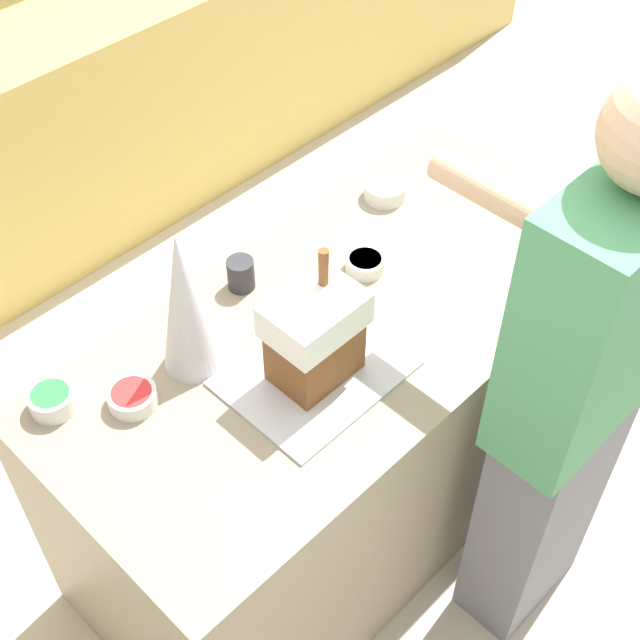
{
  "coord_description": "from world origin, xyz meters",
  "views": [
    {
      "loc": [
        -1.17,
        -1.05,
        2.56
      ],
      "look_at": [
        -0.1,
        0.0,
        0.96
      ],
      "focal_mm": 50.0,
      "sensor_mm": 36.0,
      "label": 1
    }
  ],
  "objects_px": {
    "baking_tray": "(315,373)",
    "mug": "(241,274)",
    "gingerbread_house": "(315,336)",
    "person": "(573,397)",
    "candy_bowl_near_tray_left": "(365,263)",
    "candy_bowl_far_left": "(132,397)",
    "candy_bowl_far_right": "(52,400)",
    "candy_bowl_center_rear": "(385,190)",
    "decorative_tree": "(185,303)"
  },
  "relations": [
    {
      "from": "baking_tray",
      "to": "gingerbread_house",
      "type": "height_order",
      "value": "gingerbread_house"
    },
    {
      "from": "gingerbread_house",
      "to": "candy_bowl_center_rear",
      "type": "bearing_deg",
      "value": 27.87
    },
    {
      "from": "candy_bowl_near_tray_left",
      "to": "candy_bowl_far_right",
      "type": "bearing_deg",
      "value": 166.89
    },
    {
      "from": "decorative_tree",
      "to": "candy_bowl_far_right",
      "type": "xyz_separation_m",
      "value": [
        -0.32,
        0.12,
        -0.18
      ]
    },
    {
      "from": "candy_bowl_far_right",
      "to": "candy_bowl_center_rear",
      "type": "bearing_deg",
      "value": -1.68
    },
    {
      "from": "candy_bowl_center_rear",
      "to": "decorative_tree",
      "type": "bearing_deg",
      "value": -173.53
    },
    {
      "from": "candy_bowl_far_left",
      "to": "candy_bowl_center_rear",
      "type": "xyz_separation_m",
      "value": [
        0.99,
        0.09,
        0.0
      ]
    },
    {
      "from": "candy_bowl_far_left",
      "to": "mug",
      "type": "height_order",
      "value": "mug"
    },
    {
      "from": "candy_bowl_far_left",
      "to": "candy_bowl_center_rear",
      "type": "bearing_deg",
      "value": 5.15
    },
    {
      "from": "baking_tray",
      "to": "candy_bowl_far_left",
      "type": "height_order",
      "value": "candy_bowl_far_left"
    },
    {
      "from": "decorative_tree",
      "to": "candy_bowl_center_rear",
      "type": "distance_m",
      "value": 0.83
    },
    {
      "from": "decorative_tree",
      "to": "person",
      "type": "relative_size",
      "value": 0.23
    },
    {
      "from": "mug",
      "to": "person",
      "type": "relative_size",
      "value": 0.05
    },
    {
      "from": "baking_tray",
      "to": "decorative_tree",
      "type": "xyz_separation_m",
      "value": [
        -0.18,
        0.24,
        0.2
      ]
    },
    {
      "from": "mug",
      "to": "person",
      "type": "distance_m",
      "value": 0.89
    },
    {
      "from": "candy_bowl_center_rear",
      "to": "mug",
      "type": "relative_size",
      "value": 1.4
    },
    {
      "from": "baking_tray",
      "to": "gingerbread_house",
      "type": "xyz_separation_m",
      "value": [
        0.0,
        0.0,
        0.13
      ]
    },
    {
      "from": "person",
      "to": "mug",
      "type": "bearing_deg",
      "value": 108.79
    },
    {
      "from": "baking_tray",
      "to": "gingerbread_house",
      "type": "distance_m",
      "value": 0.13
    },
    {
      "from": "mug",
      "to": "candy_bowl_center_rear",
      "type": "bearing_deg",
      "value": -2.29
    },
    {
      "from": "baking_tray",
      "to": "candy_bowl_center_rear",
      "type": "relative_size",
      "value": 3.41
    },
    {
      "from": "person",
      "to": "candy_bowl_near_tray_left",
      "type": "bearing_deg",
      "value": 90.82
    },
    {
      "from": "person",
      "to": "gingerbread_house",
      "type": "bearing_deg",
      "value": 126.69
    },
    {
      "from": "baking_tray",
      "to": "mug",
      "type": "relative_size",
      "value": 4.77
    },
    {
      "from": "baking_tray",
      "to": "candy_bowl_far_right",
      "type": "height_order",
      "value": "candy_bowl_far_right"
    },
    {
      "from": "candy_bowl_far_right",
      "to": "person",
      "type": "distance_m",
      "value": 1.22
    },
    {
      "from": "gingerbread_house",
      "to": "mug",
      "type": "relative_size",
      "value": 3.88
    },
    {
      "from": "candy_bowl_near_tray_left",
      "to": "candy_bowl_far_left",
      "type": "bearing_deg",
      "value": 173.83
    },
    {
      "from": "gingerbread_house",
      "to": "candy_bowl_far_right",
      "type": "relative_size",
      "value": 3.11
    },
    {
      "from": "candy_bowl_far_left",
      "to": "person",
      "type": "distance_m",
      "value": 1.03
    },
    {
      "from": "candy_bowl_near_tray_left",
      "to": "gingerbread_house",
      "type": "bearing_deg",
      "value": -155.38
    },
    {
      "from": "decorative_tree",
      "to": "candy_bowl_near_tray_left",
      "type": "height_order",
      "value": "decorative_tree"
    },
    {
      "from": "baking_tray",
      "to": "mug",
      "type": "distance_m",
      "value": 0.36
    },
    {
      "from": "candy_bowl_far_left",
      "to": "candy_bowl_center_rear",
      "type": "distance_m",
      "value": 0.99
    },
    {
      "from": "candy_bowl_far_right",
      "to": "mug",
      "type": "xyz_separation_m",
      "value": [
        0.58,
        -0.01,
        0.01
      ]
    },
    {
      "from": "candy_bowl_near_tray_left",
      "to": "mug",
      "type": "distance_m",
      "value": 0.34
    },
    {
      "from": "decorative_tree",
      "to": "candy_bowl_near_tray_left",
      "type": "distance_m",
      "value": 0.57
    },
    {
      "from": "candy_bowl_far_left",
      "to": "candy_bowl_far_right",
      "type": "distance_m",
      "value": 0.18
    },
    {
      "from": "baking_tray",
      "to": "mug",
      "type": "height_order",
      "value": "mug"
    },
    {
      "from": "candy_bowl_center_rear",
      "to": "mug",
      "type": "bearing_deg",
      "value": 177.71
    },
    {
      "from": "candy_bowl_far_right",
      "to": "person",
      "type": "relative_size",
      "value": 0.06
    },
    {
      "from": "candy_bowl_center_rear",
      "to": "mug",
      "type": "distance_m",
      "value": 0.55
    },
    {
      "from": "candy_bowl_near_tray_left",
      "to": "decorative_tree",
      "type": "bearing_deg",
      "value": 172.0
    },
    {
      "from": "baking_tray",
      "to": "candy_bowl_near_tray_left",
      "type": "distance_m",
      "value": 0.39
    },
    {
      "from": "candy_bowl_far_left",
      "to": "candy_bowl_near_tray_left",
      "type": "distance_m",
      "value": 0.72
    },
    {
      "from": "candy_bowl_center_rear",
      "to": "mug",
      "type": "xyz_separation_m",
      "value": [
        -0.54,
        0.02,
        0.02
      ]
    },
    {
      "from": "baking_tray",
      "to": "candy_bowl_far_right",
      "type": "relative_size",
      "value": 3.83
    },
    {
      "from": "gingerbread_house",
      "to": "candy_bowl_center_rear",
      "type": "distance_m",
      "value": 0.71
    },
    {
      "from": "candy_bowl_near_tray_left",
      "to": "person",
      "type": "xyz_separation_m",
      "value": [
        0.01,
        -0.65,
        -0.01
      ]
    },
    {
      "from": "baking_tray",
      "to": "decorative_tree",
      "type": "distance_m",
      "value": 0.36
    }
  ]
}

